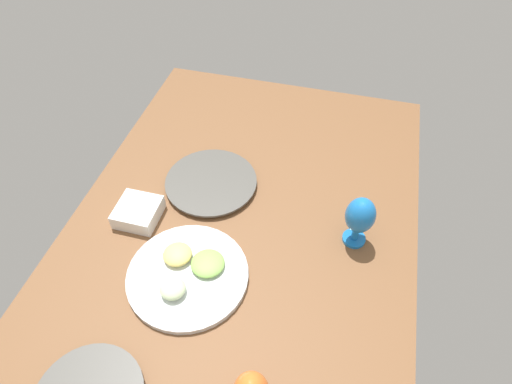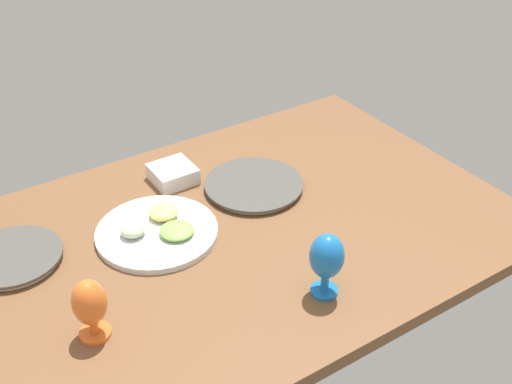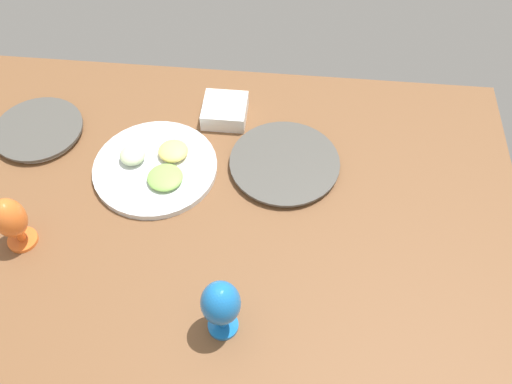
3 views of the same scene
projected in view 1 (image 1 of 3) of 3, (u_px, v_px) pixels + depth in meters
The scene contains 5 objects.
ground_plane at pixel (238, 240), 131.76cm from camera, with size 160.00×104.00×4.00cm, color brown.
dinner_plate_left at pixel (211, 183), 143.44cm from camera, with size 29.98×29.98×2.03cm.
fruit_platter at pixel (188, 274), 120.12cm from camera, with size 33.50×33.50×5.35cm.
hurricane_glass_blue at pixel (360, 217), 121.46cm from camera, with size 8.46×8.46×17.41cm.
square_bowl_white at pixel (138, 212), 133.02cm from camera, with size 12.55×12.55×5.04cm.
Camera 1 is at (73.14, 24.67, 105.91)cm, focal length 30.71 mm.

